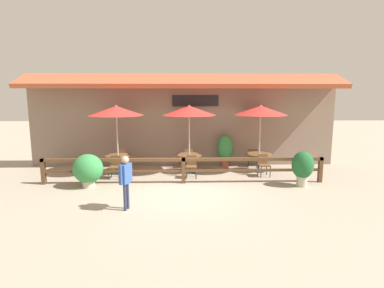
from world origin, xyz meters
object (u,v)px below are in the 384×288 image
object	(u,v)px
patio_umbrella_far	(261,110)
chair_near_wallside	(121,158)
patio_umbrella_near	(116,111)
potted_plant_entrance_palm	(88,169)
dining_table_near	(118,159)
chair_middle_wallside	(188,157)
chair_middle_streetside	(191,165)
potted_plant_broad_leaf	(225,148)
chair_far_wallside	(253,156)
pedestrian	(126,176)
chair_near_streetside	(115,166)
patio_umbrella_middle	(189,111)
dining_table_middle	(189,158)
potted_plant_tall_tropical	(303,166)
dining_table_far	(259,157)
chair_far_streetside	(264,164)

from	to	relation	value
patio_umbrella_far	chair_near_wallside	bearing A→B (deg)	174.79
patio_umbrella_near	potted_plant_entrance_palm	bearing A→B (deg)	-109.05
dining_table_near	chair_middle_wallside	xyz separation A→B (m)	(2.92, 0.91, -0.12)
chair_middle_streetside	potted_plant_broad_leaf	distance (m)	2.36
potted_plant_entrance_palm	chair_far_wallside	bearing A→B (deg)	23.61
chair_near_wallside	pedestrian	size ratio (longest dim) A/B	0.57
chair_near_streetside	patio_umbrella_far	size ratio (longest dim) A/B	0.31
patio_umbrella_near	patio_umbrella_middle	size ratio (longest dim) A/B	1.00
dining_table_middle	potted_plant_broad_leaf	bearing A→B (deg)	29.00
potted_plant_tall_tropical	pedestrian	distance (m)	6.23
chair_middle_streetside	dining_table_far	distance (m)	3.07
dining_table_near	pedestrian	xyz separation A→B (m)	(1.10, -4.10, 0.37)
potted_plant_tall_tropical	pedestrian	xyz separation A→B (m)	(-5.87, -2.09, 0.27)
patio_umbrella_near	chair_middle_wallside	size ratio (longest dim) A/B	3.24
patio_umbrella_middle	chair_far_wallside	xyz separation A→B (m)	(2.91, 0.88, -2.11)
chair_near_streetside	patio_umbrella_far	xyz separation A→B (m)	(5.93, 0.93, 2.11)
chair_near_streetside	chair_middle_wallside	distance (m)	3.32
patio_umbrella_near	potted_plant_entrance_palm	size ratio (longest dim) A/B	2.39
chair_middle_wallside	potted_plant_tall_tropical	size ratio (longest dim) A/B	0.69
chair_far_wallside	potted_plant_broad_leaf	bearing A→B (deg)	13.71
chair_middle_streetside	potted_plant_broad_leaf	bearing A→B (deg)	52.13
patio_umbrella_middle	potted_plant_tall_tropical	size ratio (longest dim) A/B	2.23
chair_near_streetside	potted_plant_broad_leaf	xyz separation A→B (m)	(4.57, 1.73, 0.37)
potted_plant_broad_leaf	pedestrian	xyz separation A→B (m)	(-3.50, -5.09, 0.13)
potted_plant_entrance_palm	potted_plant_tall_tropical	distance (m)	7.63
potted_plant_tall_tropical	patio_umbrella_near	bearing A→B (deg)	163.91
chair_middle_wallside	chair_far_streetside	xyz separation A→B (m)	(3.04, -1.49, 0.00)
dining_table_middle	potted_plant_entrance_palm	distance (m)	4.13
chair_near_wallside	potted_plant_entrance_palm	xyz separation A→B (m)	(-0.62, -2.63, 0.14)
patio_umbrella_near	chair_middle_wallside	distance (m)	3.72
dining_table_far	potted_plant_tall_tropical	size ratio (longest dim) A/B	0.83
patio_umbrella_middle	potted_plant_tall_tropical	bearing A→B (deg)	-27.65
patio_umbrella_middle	patio_umbrella_far	xyz separation A→B (m)	(2.99, 0.10, 0.00)
chair_near_wallside	chair_middle_wallside	xyz separation A→B (m)	(2.95, 0.17, 0.00)
dining_table_near	dining_table_far	xyz separation A→B (m)	(5.96, 0.19, 0.00)
chair_middle_streetside	chair_middle_wallside	distance (m)	1.64
chair_near_wallside	pedestrian	world-z (taller)	pedestrian
patio_umbrella_middle	dining_table_far	xyz separation A→B (m)	(2.99, 0.10, -1.99)
potted_plant_broad_leaf	patio_umbrella_middle	bearing A→B (deg)	-151.00
dining_table_far	potted_plant_tall_tropical	xyz separation A→B (m)	(1.01, -2.20, 0.10)
chair_middle_wallside	chair_far_wallside	world-z (taller)	same
chair_middle_wallside	potted_plant_entrance_palm	bearing A→B (deg)	23.40
chair_near_wallside	dining_table_far	world-z (taller)	chair_near_wallside
patio_umbrella_far	pedestrian	world-z (taller)	patio_umbrella_far
chair_far_wallside	potted_plant_entrance_palm	xyz separation A→B (m)	(-6.53, -2.85, 0.14)
chair_middle_wallside	potted_plant_entrance_palm	size ratio (longest dim) A/B	0.74
chair_far_wallside	potted_plant_broad_leaf	world-z (taller)	potted_plant_broad_leaf
patio_umbrella_middle	potted_plant_entrance_palm	size ratio (longest dim) A/B	2.39
chair_near_wallside	potted_plant_broad_leaf	size ratio (longest dim) A/B	0.58
chair_near_streetside	chair_middle_streetside	xyz separation A→B (m)	(3.01, 0.01, 0.00)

